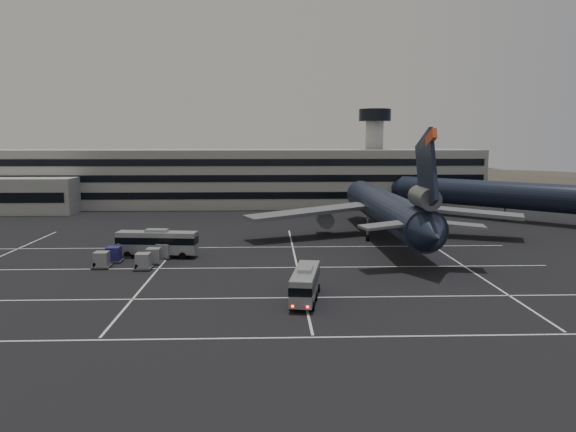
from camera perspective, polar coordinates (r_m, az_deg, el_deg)
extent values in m
plane|color=black|center=(69.94, -8.80, -6.01)|extent=(260.00, 260.00, 0.00)
cube|color=silver|center=(49.08, -11.86, -12.15)|extent=(90.00, 0.25, 0.01)
cube|color=silver|center=(60.35, -9.92, -8.28)|extent=(90.00, 0.25, 0.01)
cube|color=silver|center=(73.80, -8.43, -5.27)|extent=(90.00, 0.25, 0.01)
cube|color=silver|center=(87.42, -7.42, -3.19)|extent=(90.00, 0.25, 0.01)
cube|color=silver|center=(76.62, -12.75, -4.89)|extent=(0.25, 55.00, 0.01)
cube|color=silver|center=(75.38, 0.87, -4.91)|extent=(0.25, 55.00, 0.01)
cube|color=silver|center=(79.56, 16.96, -4.57)|extent=(0.25, 55.00, 0.01)
cube|color=gray|center=(140.00, -5.41, 3.87)|extent=(120.00, 18.00, 14.00)
cube|color=black|center=(131.29, -5.62, 2.07)|extent=(118.00, 0.20, 1.60)
cube|color=black|center=(130.95, -5.64, 3.81)|extent=(118.00, 0.20, 1.60)
cube|color=black|center=(130.74, -5.66, 5.43)|extent=(118.00, 0.20, 1.60)
cube|color=gray|center=(140.68, -26.49, 1.87)|extent=(30.00, 10.00, 8.00)
cylinder|color=gray|center=(144.03, 8.72, 5.52)|extent=(4.40, 4.40, 22.00)
cylinder|color=black|center=(144.04, 8.82, 10.09)|extent=(8.00, 8.00, 3.00)
ellipsoid|color=#38332B|center=(248.53, -17.95, 1.20)|extent=(196.00, 140.00, 32.00)
ellipsoid|color=#38332B|center=(240.31, 3.19, 0.64)|extent=(252.00, 180.00, 44.00)
ellipsoid|color=#38332B|center=(259.57, 21.08, 1.66)|extent=(168.00, 120.00, 24.00)
cylinder|color=black|center=(94.69, 9.83, 0.79)|extent=(6.04, 48.05, 5.60)
cone|color=black|center=(120.26, 7.17, 2.33)|extent=(5.64, 4.55, 5.60)
cone|color=black|center=(69.31, 14.49, -1.91)|extent=(5.09, 5.05, 5.04)
cube|color=black|center=(71.82, 13.88, 4.39)|extent=(0.59, 9.48, 10.97)
cube|color=#CB441B|center=(70.27, 14.34, 7.73)|extent=(0.58, 3.24, 2.24)
cylinder|color=#595B60|center=(72.56, 13.69, 1.82)|extent=(2.75, 6.02, 2.70)
cube|color=slate|center=(72.43, 10.29, -0.89)|extent=(8.02, 4.75, 0.87)
cube|color=slate|center=(74.74, 16.59, -0.82)|extent=(7.99, 4.63, 0.87)
cube|color=slate|center=(94.91, 2.17, 0.43)|extent=(22.43, 13.51, 1.75)
cylinder|color=#595B60|center=(98.38, 3.76, -0.31)|extent=(2.75, 5.52, 2.70)
cube|color=slate|center=(100.10, 16.58, 0.50)|extent=(22.49, 13.17, 1.75)
cylinder|color=#595B60|center=(102.22, 14.41, -0.24)|extent=(2.75, 5.52, 2.70)
cylinder|color=slate|center=(110.00, 8.09, 0.23)|extent=(0.44, 0.44, 3.00)
cylinder|color=black|center=(110.23, 8.08, -0.62)|extent=(0.51, 1.10, 1.10)
cylinder|color=slate|center=(92.53, 8.11, -1.21)|extent=(0.44, 0.44, 3.00)
cylinder|color=black|center=(92.80, 8.09, -2.22)|extent=(0.51, 1.10, 1.10)
cylinder|color=slate|center=(93.92, 11.95, -1.17)|extent=(0.44, 0.44, 3.00)
cylinder|color=black|center=(94.19, 11.93, -2.16)|extent=(0.51, 1.10, 1.10)
cylinder|color=black|center=(123.60, 21.26, 2.00)|extent=(38.43, 37.36, 5.60)
cone|color=black|center=(135.04, 10.81, 2.85)|extent=(7.13, 7.15, 5.60)
cylinder|color=slate|center=(123.91, 21.19, 0.63)|extent=(0.44, 0.44, 3.00)
cylinder|color=black|center=(124.12, 21.15, -0.13)|extent=(1.14, 1.12, 1.10)
cube|color=gray|center=(58.53, 1.77, -6.82)|extent=(3.83, 10.07, 2.68)
cube|color=black|center=(58.45, 1.77, -6.51)|extent=(3.90, 10.14, 0.85)
cube|color=gray|center=(58.17, 1.77, -5.38)|extent=(1.86, 2.88, 0.31)
cylinder|color=black|center=(55.74, 0.24, -9.07)|extent=(0.42, 0.89, 0.86)
cylinder|color=black|center=(55.51, 2.56, -9.15)|extent=(0.42, 0.89, 0.86)
cylinder|color=black|center=(59.02, 0.67, -8.10)|extent=(0.42, 0.89, 0.86)
cylinder|color=black|center=(58.80, 2.86, -8.17)|extent=(0.42, 0.89, 0.86)
cylinder|color=black|center=(62.31, 1.05, -7.24)|extent=(0.42, 0.89, 0.86)
cylinder|color=black|center=(62.11, 3.12, -7.30)|extent=(0.42, 0.89, 0.86)
cube|color=#FF0C05|center=(54.16, 0.47, -9.16)|extent=(0.23, 0.11, 0.20)
cube|color=#FF0C05|center=(54.01, 2.00, -9.21)|extent=(0.23, 0.11, 0.20)
cube|color=gray|center=(81.56, -13.15, -2.63)|extent=(11.47, 3.84, 3.07)
cube|color=black|center=(81.50, -13.16, -2.38)|extent=(11.54, 3.91, 0.97)
cube|color=gray|center=(81.27, -13.18, -1.44)|extent=(3.24, 1.98, 0.36)
cylinder|color=black|center=(79.55, -10.68, -4.00)|extent=(1.01, 0.44, 0.98)
cylinder|color=black|center=(81.97, -10.21, -3.64)|extent=(1.01, 0.44, 0.98)
cylinder|color=black|center=(80.67, -13.39, -3.92)|extent=(1.01, 0.44, 0.98)
cylinder|color=black|center=(83.06, -12.84, -3.56)|extent=(1.01, 0.44, 0.98)
cylinder|color=black|center=(81.97, -16.01, -3.83)|extent=(1.01, 0.44, 0.98)
cylinder|color=black|center=(84.31, -15.40, -3.48)|extent=(1.01, 0.44, 0.98)
cube|color=#2D2D30|center=(77.09, -18.38, -4.89)|extent=(2.61, 2.88, 0.21)
cylinder|color=black|center=(77.10, -18.38, -4.94)|extent=(0.11, 0.23, 0.23)
cube|color=#96989E|center=(76.88, -18.41, -4.15)|extent=(2.07, 2.07, 1.83)
cube|color=#2D2D30|center=(74.67, -14.47, -5.14)|extent=(2.61, 2.88, 0.21)
cylinder|color=black|center=(74.68, -14.47, -5.19)|extent=(0.11, 0.23, 0.23)
cube|color=#96989E|center=(74.45, -14.50, -4.38)|extent=(2.07, 2.07, 1.83)
cube|color=#2D2D30|center=(80.07, -17.26, -4.37)|extent=(2.61, 2.88, 0.21)
cylinder|color=black|center=(80.08, -17.25, -4.42)|extent=(0.11, 0.23, 0.23)
cube|color=navy|center=(79.87, -17.29, -3.66)|extent=(2.07, 2.07, 1.83)
cube|color=#2D2D30|center=(77.74, -13.47, -4.60)|extent=(2.61, 2.88, 0.21)
cylinder|color=black|center=(77.75, -13.47, -4.65)|extent=(0.11, 0.23, 0.23)
cube|color=#96989E|center=(77.53, -13.49, -3.86)|extent=(2.07, 2.07, 1.83)
cube|color=#2D2D30|center=(83.08, -16.22, -3.90)|extent=(2.61, 2.88, 0.21)
cylinder|color=black|center=(83.10, -16.21, -3.94)|extent=(0.11, 0.23, 0.23)
cube|color=#96989E|center=(82.89, -16.24, -3.21)|extent=(2.07, 2.07, 1.83)
cube|color=#2D2D30|center=(80.84, -12.54, -4.09)|extent=(2.61, 2.88, 0.21)
cylinder|color=black|center=(80.85, -12.54, -4.14)|extent=(0.11, 0.23, 0.23)
cube|color=#96989E|center=(80.64, -12.56, -3.38)|extent=(2.07, 2.07, 1.83)
cube|color=#2D2D30|center=(86.13, -15.25, -3.45)|extent=(2.61, 2.88, 0.21)
cylinder|color=black|center=(86.14, -15.25, -3.49)|extent=(0.11, 0.23, 0.23)
cube|color=navy|center=(85.94, -15.27, -2.79)|extent=(2.07, 2.07, 1.83)
cube|color=#2D2D30|center=(83.96, -11.69, -3.62)|extent=(2.61, 2.88, 0.21)
cylinder|color=black|center=(83.98, -11.69, -3.67)|extent=(0.11, 0.23, 0.23)
cube|color=#96989E|center=(83.77, -11.71, -2.94)|extent=(2.07, 2.07, 1.83)
cube|color=#2D2D30|center=(89.20, -14.35, -3.03)|extent=(2.61, 2.88, 0.21)
cylinder|color=black|center=(89.21, -14.35, -3.08)|extent=(0.11, 0.23, 0.23)
cube|color=#96989E|center=(89.01, -14.37, -2.39)|extent=(2.07, 2.07, 1.83)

